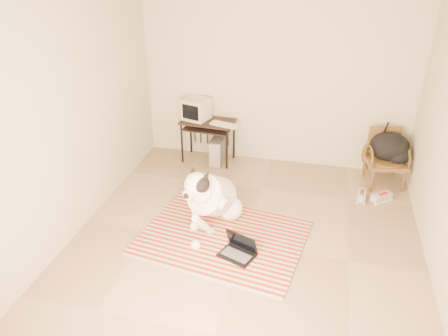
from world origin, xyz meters
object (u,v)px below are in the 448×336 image
(laptop, at_px, (239,250))
(computer_desk, at_px, (208,127))
(crt_monitor, at_px, (196,109))
(rattan_chair, at_px, (385,158))
(dog, at_px, (212,198))
(pc_tower, at_px, (218,150))
(backpack, at_px, (391,148))

(laptop, relative_size, computer_desk, 0.54)
(crt_monitor, distance_m, rattan_chair, 2.84)
(dog, bearing_deg, laptop, -50.71)
(laptop, bearing_deg, pc_tower, 109.89)
(computer_desk, relative_size, pc_tower, 1.87)
(computer_desk, height_order, crt_monitor, crt_monitor)
(pc_tower, bearing_deg, laptop, -70.11)
(laptop, xyz_separation_m, backpack, (1.72, 2.10, 0.46))
(dog, distance_m, backpack, 2.67)
(backpack, bearing_deg, crt_monitor, 177.26)
(crt_monitor, relative_size, pc_tower, 0.98)
(computer_desk, height_order, backpack, backpack)
(computer_desk, bearing_deg, backpack, -1.84)
(crt_monitor, bearing_deg, laptop, -63.05)
(dog, xyz_separation_m, pc_tower, (-0.33, 1.61, -0.16))
(crt_monitor, relative_size, backpack, 0.77)
(computer_desk, height_order, rattan_chair, rattan_chair)
(computer_desk, height_order, pc_tower, computer_desk)
(dog, xyz_separation_m, backpack, (2.16, 1.55, 0.18))
(backpack, bearing_deg, pc_tower, 178.82)
(dog, relative_size, backpack, 2.20)
(dog, distance_m, laptop, 0.76)
(computer_desk, xyz_separation_m, rattan_chair, (2.62, -0.09, -0.18))
(laptop, relative_size, crt_monitor, 1.03)
(pc_tower, relative_size, backpack, 0.78)
(pc_tower, relative_size, rattan_chair, 0.56)
(dog, distance_m, crt_monitor, 1.88)
(pc_tower, xyz_separation_m, backpack, (2.50, -0.05, 0.34))
(pc_tower, distance_m, backpack, 2.52)
(dog, relative_size, pc_tower, 2.81)
(laptop, distance_m, rattan_chair, 2.69)
(dog, bearing_deg, computer_desk, 107.11)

